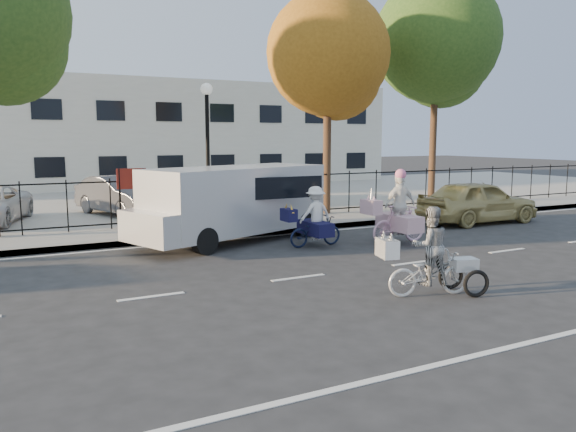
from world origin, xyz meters
TOP-DOWN VIEW (x-y plane):
  - ground at (0.00, 0.00)m, footprint 120.00×120.00m
  - road_markings at (0.00, 0.00)m, footprint 60.00×9.52m
  - curb at (0.00, 5.05)m, footprint 60.00×0.10m
  - sidewalk at (0.00, 6.10)m, footprint 60.00×2.20m
  - parking_lot at (0.00, 15.00)m, footprint 60.00×15.60m
  - iron_fence at (0.00, 7.20)m, footprint 58.00×0.06m
  - building at (0.00, 25.00)m, footprint 34.00×10.00m
  - lamppost at (0.50, 6.80)m, footprint 0.36×0.36m
  - street_sign at (-1.85, 6.80)m, footprint 0.85×0.06m
  - zebra_trike at (1.49, -2.21)m, footprint 1.90×1.09m
  - unicorn_bike at (4.17, 2.06)m, footprint 1.98×1.37m
  - bull_bike at (1.98, 2.76)m, footprint 1.69×1.15m
  - white_van at (0.39, 4.50)m, footprint 6.23×3.66m
  - gold_sedan at (8.88, 3.80)m, footprint 4.28×1.81m
  - lot_car_c at (-1.52, 10.21)m, footprint 2.72×4.39m
  - lot_car_d at (4.59, 11.41)m, footprint 3.13×4.65m
  - tree_mid at (5.25, 7.36)m, footprint 4.29×4.29m
  - tree_east at (10.70, 8.02)m, footprint 5.03×5.03m

SIDE VIEW (x-z plane):
  - ground at x=0.00m, z-range 0.00..0.00m
  - road_markings at x=0.00m, z-range 0.00..0.01m
  - curb at x=0.00m, z-range 0.00..0.15m
  - sidewalk at x=0.00m, z-range 0.00..0.15m
  - parking_lot at x=0.00m, z-range 0.00..0.15m
  - zebra_trike at x=1.49m, z-range -0.19..1.44m
  - bull_bike at x=1.98m, z-range -0.16..1.42m
  - gold_sedan at x=8.88m, z-range 0.00..1.45m
  - unicorn_bike at x=4.17m, z-range -0.26..1.75m
  - lot_car_c at x=-1.52m, z-range 0.15..1.51m
  - lot_car_d at x=4.59m, z-range 0.15..1.62m
  - iron_fence at x=0.00m, z-range 0.15..1.65m
  - white_van at x=0.39m, z-range 0.11..2.15m
  - street_sign at x=-1.85m, z-range 0.52..2.32m
  - building at x=0.00m, z-range 0.00..6.00m
  - lamppost at x=0.50m, z-range 0.95..5.28m
  - tree_mid at x=5.25m, z-range 1.57..9.44m
  - tree_east at x=10.70m, z-range 1.85..11.07m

